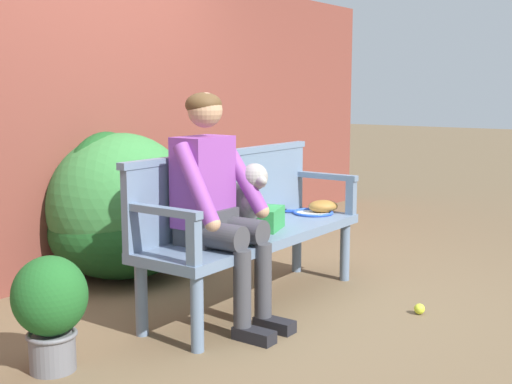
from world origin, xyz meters
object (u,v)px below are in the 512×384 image
Objects in this scene: baseball_glove at (323,206)px; sports_bag at (264,218)px; tennis_racket at (309,212)px; garden_bench at (256,240)px; person_seated at (215,199)px; tennis_ball at (419,309)px; potted_plant at (50,305)px; dog_on_bench at (246,199)px.

sports_bag reaches higher than baseball_glove.
garden_bench is at bearing -177.25° from tennis_racket.
person_seated is 4.82× the size of sports_bag.
tennis_ball is at bearing -69.33° from sports_bag.
baseball_glove is at bearing -6.26° from potted_plant.
person_seated reaches higher than tennis_ball.
tennis_ball is at bearing -76.27° from baseball_glove.
person_seated reaches higher than sports_bag.
tennis_racket is at bearing 3.02° from dog_on_bench.
person_seated reaches higher than potted_plant.
person_seated reaches higher than baseball_glove.
person_seated is 0.31m from dog_on_bench.
dog_on_bench reaches higher than potted_plant.
dog_on_bench reaches higher than tennis_racket.
baseball_glove is 0.73m from sports_bag.
dog_on_bench is 1.62× the size of sports_bag.
tennis_ball is at bearing -106.47° from tennis_racket.
garden_bench is at bearing 2.35° from person_seated.
sports_bag is (-0.73, 0.01, 0.03)m from baseball_glove.
person_seated is 1.44m from tennis_ball.
person_seated is at bearing -177.40° from tennis_racket.
person_seated is at bearing -178.54° from dog_on_bench.
tennis_racket is at bearing 73.53° from tennis_ball.
dog_on_bench is at bearing -10.12° from potted_plant.
baseball_glove is (0.93, -0.01, -0.18)m from dog_on_bench.
tennis_racket is 1.10m from tennis_ball.
baseball_glove is at bearing -1.64° from garden_bench.
garden_bench reaches higher than tennis_ball.
sports_bag is (0.20, -0.00, -0.16)m from dog_on_bench.
tennis_racket is at bearing 2.75° from garden_bench.
potted_plant is (-1.29, 0.23, -0.37)m from dog_on_bench.
person_seated is at bearing -177.65° from garden_bench.
tennis_racket is (0.71, 0.03, 0.07)m from garden_bench.
garden_bench is 3.96× the size of dog_on_bench.
sports_bag is (0.08, -0.01, 0.13)m from garden_bench.
tennis_racket is at bearing -5.02° from potted_plant.
garden_bench is 1.43m from potted_plant.
person_seated is 1.26m from baseball_glove.
tennis_racket reaches higher than tennis_ball.
person_seated is (-0.43, -0.02, 0.33)m from garden_bench.
baseball_glove is at bearing -0.82° from dog_on_bench.
potted_plant is at bearing 171.18° from sports_bag.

